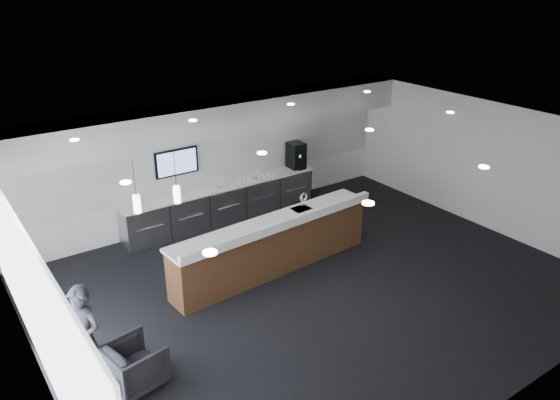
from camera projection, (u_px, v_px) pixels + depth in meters
ground at (315, 286)px, 10.71m from camera, size 10.00×10.00×0.00m
ceiling at (319, 139)px, 9.52m from camera, size 10.00×8.00×0.02m
back_wall at (213, 159)px, 13.13m from camera, size 10.00×0.02×3.00m
left_wall at (32, 305)px, 7.48m from camera, size 0.02×8.00×3.00m
right_wall at (484, 165)px, 12.75m from camera, size 0.02×8.00×3.00m
soffit_bulkhead at (221, 116)px, 12.33m from camera, size 10.00×0.90×0.70m
alcove_panel at (214, 156)px, 13.06m from camera, size 9.80×0.06×1.40m
window_blinds_wall at (35, 304)px, 7.50m from camera, size 0.04×7.36×2.55m
back_credenza at (223, 203)px, 13.26m from camera, size 5.06×0.66×0.95m
wall_tv at (177, 162)px, 12.47m from camera, size 1.05×0.08×0.62m
pendant_left at (177, 194)px, 9.16m from camera, size 0.12×0.12×0.30m
pendant_right at (137, 204)px, 8.79m from camera, size 0.12×0.12×0.30m
ceiling_can_lights at (319, 141)px, 9.53m from camera, size 7.00×5.00×0.02m
service_counter at (274, 245)px, 11.05m from camera, size 4.65×1.07×1.49m
coffee_machine at (296, 155)px, 14.08m from camera, size 0.39×0.51×0.67m
info_sign_left at (221, 182)px, 12.92m from camera, size 0.17×0.06×0.23m
info_sign_right at (258, 174)px, 13.45m from camera, size 0.18×0.07×0.24m
armchair at (135, 365)px, 8.06m from camera, size 0.91×0.89×0.72m
lounge_guest at (84, 337)px, 7.89m from camera, size 0.66×0.73×1.66m
cup_0 at (273, 173)px, 13.68m from camera, size 0.10×0.10×0.10m
cup_1 at (268, 174)px, 13.61m from camera, size 0.14×0.14×0.10m
cup_2 at (263, 175)px, 13.53m from camera, size 0.13×0.13×0.10m
cup_3 at (258, 177)px, 13.46m from camera, size 0.13×0.13×0.10m
cup_4 at (254, 178)px, 13.39m from camera, size 0.14×0.14×0.10m
cup_5 at (249, 179)px, 13.31m from camera, size 0.11×0.11×0.10m
cup_6 at (244, 180)px, 13.24m from camera, size 0.15×0.15×0.10m
cup_7 at (239, 181)px, 13.17m from camera, size 0.12×0.12×0.10m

